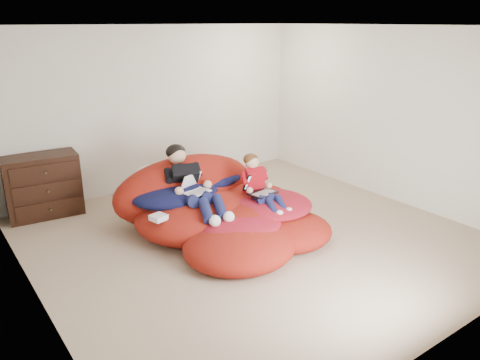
# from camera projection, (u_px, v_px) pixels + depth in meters

# --- Properties ---
(room_shell) EXTENTS (5.10, 5.10, 2.77)m
(room_shell) POSITION_uv_depth(u_px,v_px,m) (254.00, 221.00, 5.73)
(room_shell) COLOR tan
(room_shell) RESTS_ON ground
(dresser) EXTENTS (0.99, 0.58, 0.86)m
(dresser) POSITION_uv_depth(u_px,v_px,m) (43.00, 186.00, 6.34)
(dresser) COLOR black
(dresser) RESTS_ON ground
(beanbag_pile) EXTENTS (2.33, 2.42, 0.94)m
(beanbag_pile) POSITION_uv_depth(u_px,v_px,m) (218.00, 209.00, 5.96)
(beanbag_pile) COLOR #A01D12
(beanbag_pile) RESTS_ON ground
(cream_pillow) EXTENTS (0.43, 0.27, 0.27)m
(cream_pillow) POSITION_uv_depth(u_px,v_px,m) (148.00, 175.00, 6.18)
(cream_pillow) COLOR beige
(cream_pillow) RESTS_ON beanbag_pile
(older_boy) EXTENTS (0.45, 1.23, 0.72)m
(older_boy) POSITION_uv_depth(u_px,v_px,m) (190.00, 180.00, 5.77)
(older_boy) COLOR black
(older_boy) RESTS_ON beanbag_pile
(younger_boy) EXTENTS (0.34, 0.82, 0.64)m
(younger_boy) POSITION_uv_depth(u_px,v_px,m) (260.00, 183.00, 5.89)
(younger_boy) COLOR red
(younger_boy) RESTS_ON beanbag_pile
(laptop_white) EXTENTS (0.35, 0.38, 0.21)m
(laptop_white) POSITION_uv_depth(u_px,v_px,m) (195.00, 187.00, 5.70)
(laptop_white) COLOR white
(laptop_white) RESTS_ON older_boy
(laptop_black) EXTENTS (0.39, 0.40, 0.24)m
(laptop_black) POSITION_uv_depth(u_px,v_px,m) (259.00, 187.00, 5.91)
(laptop_black) COLOR black
(laptop_black) RESTS_ON younger_boy
(power_adapter) EXTENTS (0.20, 0.20, 0.06)m
(power_adapter) POSITION_uv_depth(u_px,v_px,m) (158.00, 217.00, 5.34)
(power_adapter) COLOR white
(power_adapter) RESTS_ON beanbag_pile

